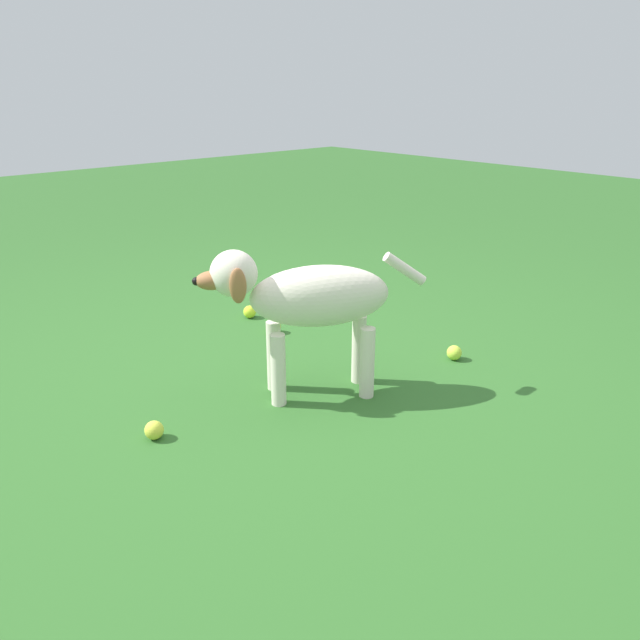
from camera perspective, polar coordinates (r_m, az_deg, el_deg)
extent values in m
plane|color=#2D6026|center=(2.60, -5.01, -5.94)|extent=(14.00, 14.00, 0.00)
ellipsoid|color=silver|center=(2.39, 0.00, 2.18)|extent=(0.56, 0.45, 0.23)
cylinder|color=silver|center=(2.40, -3.76, -4.47)|extent=(0.06, 0.06, 0.29)
cylinder|color=silver|center=(2.52, -4.15, -3.21)|extent=(0.06, 0.06, 0.29)
cylinder|color=silver|center=(2.46, 4.25, -3.83)|extent=(0.06, 0.06, 0.29)
cylinder|color=silver|center=(2.58, 3.50, -2.63)|extent=(0.06, 0.06, 0.29)
ellipsoid|color=silver|center=(2.32, -7.74, 4.15)|extent=(0.23, 0.22, 0.17)
ellipsoid|color=#9E663D|center=(2.32, -9.64, 3.52)|extent=(0.14, 0.13, 0.07)
sphere|color=black|center=(2.32, -11.03, 3.42)|extent=(0.03, 0.03, 0.03)
ellipsoid|color=#9E663D|center=(2.25, -7.37, 3.05)|extent=(0.07, 0.06, 0.13)
ellipsoid|color=#9E663D|center=(2.40, -7.63, 4.22)|extent=(0.07, 0.06, 0.13)
cylinder|color=silver|center=(2.44, 7.59, 4.57)|extent=(0.17, 0.13, 0.14)
sphere|color=#CFD540|center=(2.29, -14.64, -9.53)|extent=(0.07, 0.07, 0.07)
sphere|color=#C5D42B|center=(3.12, -4.12, -0.58)|extent=(0.07, 0.07, 0.07)
sphere|color=#C2E440|center=(2.87, 11.94, -2.88)|extent=(0.07, 0.07, 0.07)
sphere|color=#CBE52F|center=(3.32, -6.32, 0.73)|extent=(0.07, 0.07, 0.07)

